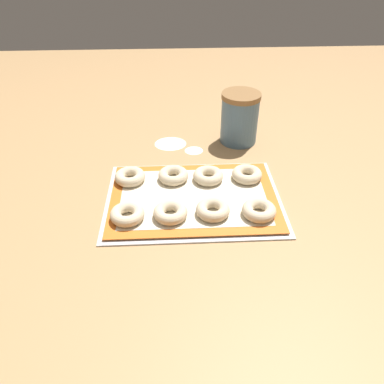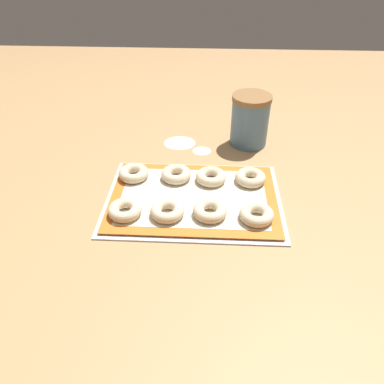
% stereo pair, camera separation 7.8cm
% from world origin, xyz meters
% --- Properties ---
extents(ground_plane, '(2.80, 2.80, 0.00)m').
position_xyz_m(ground_plane, '(0.00, 0.00, 0.00)').
color(ground_plane, '#A87F51').
extents(baking_tray, '(0.46, 0.33, 0.01)m').
position_xyz_m(baking_tray, '(-0.00, 0.01, 0.00)').
color(baking_tray, silver).
rests_on(baking_tray, ground_plane).
extents(baking_mat, '(0.43, 0.30, 0.00)m').
position_xyz_m(baking_mat, '(-0.00, 0.01, 0.01)').
color(baking_mat, orange).
rests_on(baking_mat, baking_tray).
extents(bagel_front_far_left, '(0.08, 0.08, 0.03)m').
position_xyz_m(bagel_front_far_left, '(-0.16, -0.07, 0.02)').
color(bagel_front_far_left, beige).
rests_on(bagel_front_far_left, baking_mat).
extents(bagel_front_mid_left, '(0.08, 0.08, 0.03)m').
position_xyz_m(bagel_front_mid_left, '(-0.06, -0.07, 0.02)').
color(bagel_front_mid_left, beige).
rests_on(bagel_front_mid_left, baking_mat).
extents(bagel_front_mid_right, '(0.08, 0.08, 0.03)m').
position_xyz_m(bagel_front_mid_right, '(0.04, -0.06, 0.02)').
color(bagel_front_mid_right, beige).
rests_on(bagel_front_mid_right, baking_mat).
extents(bagel_front_far_right, '(0.08, 0.08, 0.03)m').
position_xyz_m(bagel_front_far_right, '(0.16, -0.07, 0.02)').
color(bagel_front_far_right, beige).
rests_on(bagel_front_far_right, baking_mat).
extents(bagel_back_far_left, '(0.08, 0.08, 0.03)m').
position_xyz_m(bagel_back_far_left, '(-0.17, 0.09, 0.02)').
color(bagel_back_far_left, beige).
rests_on(bagel_back_far_left, baking_mat).
extents(bagel_back_mid_left, '(0.08, 0.08, 0.03)m').
position_xyz_m(bagel_back_mid_left, '(-0.05, 0.09, 0.02)').
color(bagel_back_mid_left, beige).
rests_on(bagel_back_mid_left, baking_mat).
extents(bagel_back_mid_right, '(0.08, 0.08, 0.03)m').
position_xyz_m(bagel_back_mid_right, '(0.04, 0.09, 0.02)').
color(bagel_back_mid_right, beige).
rests_on(bagel_back_mid_right, baking_mat).
extents(bagel_back_far_right, '(0.08, 0.08, 0.03)m').
position_xyz_m(bagel_back_far_right, '(0.15, 0.09, 0.02)').
color(bagel_back_far_right, beige).
rests_on(bagel_back_far_right, baking_mat).
extents(flour_canister, '(0.12, 0.12, 0.16)m').
position_xyz_m(flour_canister, '(0.16, 0.33, 0.08)').
color(flour_canister, slate).
rests_on(flour_canister, ground_plane).
extents(flour_patch_near, '(0.06, 0.05, 0.00)m').
position_xyz_m(flour_patch_near, '(0.01, 0.27, 0.00)').
color(flour_patch_near, white).
rests_on(flour_patch_near, ground_plane).
extents(flour_patch_far, '(0.10, 0.09, 0.00)m').
position_xyz_m(flour_patch_far, '(-0.06, 0.32, 0.00)').
color(flour_patch_far, white).
rests_on(flour_patch_far, ground_plane).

